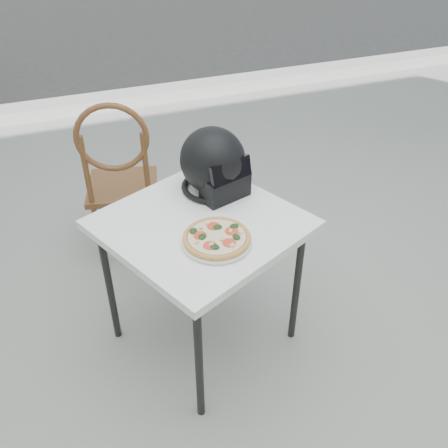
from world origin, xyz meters
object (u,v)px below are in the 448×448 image
object	(u,v)px
pizza	(217,237)
helmet	(214,164)
cafe_table_main	(201,233)
cafe_chair_main	(119,174)
plate	(217,241)

from	to	relation	value
pizza	helmet	distance (m)	0.42
helmet	cafe_table_main	bearing A→B (deg)	-139.64
helmet	cafe_chair_main	world-z (taller)	helmet
pizza	cafe_chair_main	bearing A→B (deg)	103.74
cafe_chair_main	helmet	bearing A→B (deg)	136.29
cafe_table_main	pizza	world-z (taller)	pizza
cafe_table_main	cafe_chair_main	world-z (taller)	cafe_chair_main
cafe_chair_main	cafe_table_main	bearing A→B (deg)	119.82
cafe_table_main	plate	bearing A→B (deg)	-85.70
cafe_table_main	pizza	size ratio (longest dim) A/B	3.48
plate	helmet	bearing A→B (deg)	71.88
cafe_table_main	cafe_chair_main	distance (m)	0.83
plate	pizza	xyz separation A→B (m)	(0.00, 0.00, 0.02)
plate	cafe_chair_main	xyz separation A→B (m)	(-0.24, 0.97, -0.17)
cafe_table_main	helmet	size ratio (longest dim) A/B	2.63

